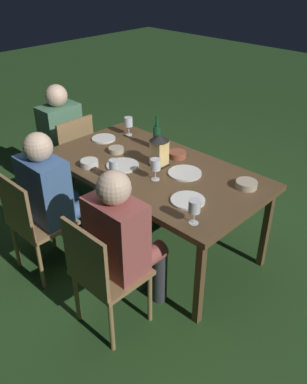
{
  "coord_description": "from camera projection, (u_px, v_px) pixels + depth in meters",
  "views": [
    {
      "loc": [
        -1.97,
        2.03,
        2.24
      ],
      "look_at": [
        0.0,
        0.0,
        0.52
      ],
      "focal_mm": 37.98,
      "sensor_mm": 36.0,
      "label": 1
    }
  ],
  "objects": [
    {
      "name": "bowl_dip",
      "position": [
        177.0,
        154.0,
        3.34
      ],
      "size": [
        0.15,
        0.15,
        0.05
      ],
      "color": "#9E5138",
      "rests_on": "dining_table"
    },
    {
      "name": "bowl_salad",
      "position": [
        89.0,
        163.0,
        3.2
      ],
      "size": [
        0.14,
        0.14,
        0.05
      ],
      "color": "silver",
      "rests_on": "dining_table"
    },
    {
      "name": "plate_a",
      "position": [
        104.0,
        139.0,
        3.66
      ],
      "size": [
        0.21,
        0.21,
        0.01
      ],
      "primitive_type": "cylinder",
      "color": "white",
      "rests_on": "dining_table"
    },
    {
      "name": "plate_d",
      "position": [
        188.0,
        200.0,
        2.77
      ],
      "size": [
        0.24,
        0.24,
        0.01
      ],
      "primitive_type": "cylinder",
      "color": "white",
      "rests_on": "dining_table"
    },
    {
      "name": "green_bottle_on_table",
      "position": [
        157.0,
        137.0,
        3.44
      ],
      "size": [
        0.07,
        0.07,
        0.29
      ],
      "color": "#144723",
      "rests_on": "dining_table"
    },
    {
      "name": "person_in_blue",
      "position": [
        53.0,
        193.0,
        3.07
      ],
      "size": [
        0.38,
        0.47,
        1.15
      ],
      "color": "#426699",
      "rests_on": "ground"
    },
    {
      "name": "dining_table",
      "position": [
        154.0,
        174.0,
        3.22
      ],
      "size": [
        1.78,
        0.97,
        0.75
      ],
      "color": "brown",
      "rests_on": "ground"
    },
    {
      "name": "plate_c",
      "position": [
        185.0,
        173.0,
        3.1
      ],
      "size": [
        0.26,
        0.26,
        0.01
      ],
      "primitive_type": "cylinder",
      "color": "white",
      "rests_on": "dining_table"
    },
    {
      "name": "chair_side_right_b",
      "position": [
        34.0,
        221.0,
        3.03
      ],
      "size": [
        0.42,
        0.4,
        0.87
      ],
      "color": "#937047",
      "rests_on": "ground"
    },
    {
      "name": "chair_head_far",
      "position": [
        71.0,
        154.0,
        4.01
      ],
      "size": [
        0.4,
        0.42,
        0.87
      ],
      "color": "#937047",
      "rests_on": "ground"
    },
    {
      "name": "person_in_rust",
      "position": [
        124.0,
        239.0,
        2.6
      ],
      "size": [
        0.38,
        0.47,
        1.15
      ],
      "color": "#9E4C47",
      "rests_on": "ground"
    },
    {
      "name": "ground_plane",
      "position": [
        154.0,
        243.0,
        3.58
      ],
      "size": [
        16.0,
        16.0,
        0.0
      ],
      "primitive_type": "plane",
      "color": "#26471E"
    },
    {
      "name": "person_in_green",
      "position": [
        58.0,
        134.0,
        4.05
      ],
      "size": [
        0.48,
        0.38,
        1.15
      ],
      "color": "#4C7A5B",
      "rests_on": "ground"
    },
    {
      "name": "bowl_olives",
      "position": [
        246.0,
        184.0,
        2.92
      ],
      "size": [
        0.16,
        0.16,
        0.05
      ],
      "color": "#BCAD8E",
      "rests_on": "dining_table"
    },
    {
      "name": "bowl_bread",
      "position": [
        116.0,
        150.0,
        3.43
      ],
      "size": [
        0.13,
        0.13,
        0.04
      ],
      "color": "#BCAD8E",
      "rests_on": "dining_table"
    },
    {
      "name": "lantern_centerpiece",
      "position": [
        159.0,
        149.0,
        3.15
      ],
      "size": [
        0.15,
        0.15,
        0.27
      ],
      "color": "black",
      "rests_on": "dining_table"
    },
    {
      "name": "wine_glass_b",
      "position": [
        155.0,
        166.0,
        2.97
      ],
      "size": [
        0.08,
        0.08,
        0.17
      ],
      "color": "silver",
      "rests_on": "dining_table"
    },
    {
      "name": "plate_b",
      "position": [
        123.0,
        165.0,
        3.21
      ],
      "size": [
        0.26,
        0.26,
        0.01
      ],
      "primitive_type": "cylinder",
      "color": "white",
      "rests_on": "dining_table"
    },
    {
      "name": "wine_glass_d",
      "position": [
        114.0,
        166.0,
        2.96
      ],
      "size": [
        0.08,
        0.08,
        0.17
      ],
      "color": "silver",
      "rests_on": "dining_table"
    },
    {
      "name": "wine_glass_c",
      "position": [
        128.0,
        123.0,
        3.69
      ],
      "size": [
        0.08,
        0.08,
        0.17
      ],
      "color": "silver",
      "rests_on": "dining_table"
    },
    {
      "name": "chair_side_right_a",
      "position": [
        102.0,
        272.0,
        2.55
      ],
      "size": [
        0.42,
        0.4,
        0.87
      ],
      "color": "#937047",
      "rests_on": "ground"
    },
    {
      "name": "wine_glass_a",
      "position": [
        194.0,
        207.0,
        2.49
      ],
      "size": [
        0.08,
        0.08,
        0.17
      ],
      "color": "silver",
      "rests_on": "dining_table"
    }
  ]
}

